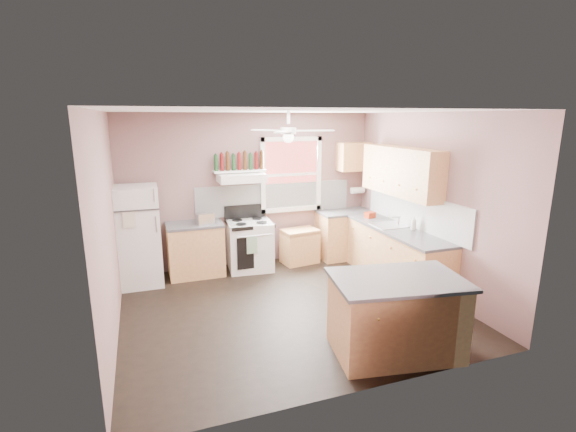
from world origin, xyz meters
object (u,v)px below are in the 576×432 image
object	(u,v)px
toaster	(205,219)
island	(395,317)
stove	(250,246)
refrigerator	(138,236)
cart	(300,246)

from	to	relation	value
toaster	island	world-z (taller)	toaster
stove	toaster	bearing A→B (deg)	-171.48
refrigerator	island	distance (m)	4.11
toaster	stove	world-z (taller)	toaster
refrigerator	cart	size ratio (longest dim) A/B	2.52
island	toaster	bearing A→B (deg)	127.34
stove	cart	xyz separation A→B (m)	(0.94, 0.01, -0.11)
refrigerator	stove	size ratio (longest dim) A/B	1.85
stove	island	distance (m)	3.27
refrigerator	stove	bearing A→B (deg)	3.01
cart	island	size ratio (longest dim) A/B	0.47
toaster	stove	size ratio (longest dim) A/B	0.33
refrigerator	toaster	size ratio (longest dim) A/B	5.69
cart	island	distance (m)	3.17
refrigerator	stove	world-z (taller)	refrigerator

